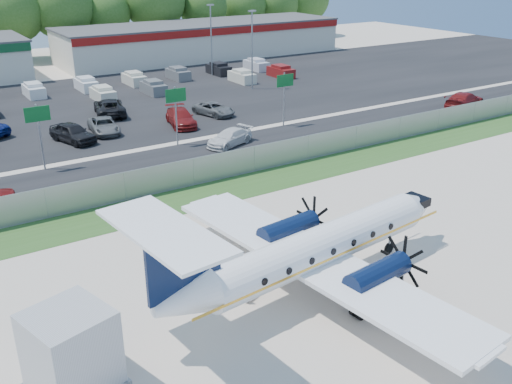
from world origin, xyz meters
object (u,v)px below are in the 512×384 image
aircraft (315,249)px  baggage_cart_far (378,279)px  service_container (72,354)px  baggage_cart_near (247,284)px

aircraft → baggage_cart_far: (2.65, -1.63, -1.68)m
service_container → aircraft: bearing=2.9°
baggage_cart_near → service_container: (-8.82, -2.05, 1.08)m
aircraft → service_container: 11.69m
aircraft → baggage_cart_near: aircraft is taller
baggage_cart_near → service_container: bearing=-166.9°
aircraft → baggage_cart_far: 3.54m
aircraft → baggage_cart_near: bearing=152.7°
baggage_cart_near → service_container: 9.12m
baggage_cart_far → service_container: bearing=175.8°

